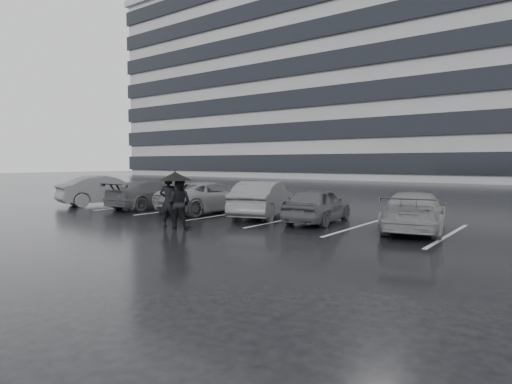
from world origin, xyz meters
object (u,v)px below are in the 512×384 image
(car_east, at_px, (414,211))
(car_main, at_px, (318,205))
(pedestrian_right, at_px, (179,203))
(car_west_d, at_px, (106,190))
(car_west_b, at_px, (209,197))
(car_west_c, at_px, (151,194))
(car_west_a, at_px, (263,199))
(pedestrian_left, at_px, (169,201))

(car_east, bearing_deg, car_main, -10.75)
(car_east, xyz_separation_m, pedestrian_right, (-6.22, -3.87, 0.20))
(car_west_d, bearing_deg, car_west_b, -157.24)
(car_west_c, distance_m, pedestrian_right, 6.54)
(car_west_b, height_order, car_west_d, car_west_d)
(car_main, xyz_separation_m, car_west_d, (-11.47, -0.74, 0.11))
(car_main, height_order, car_west_c, car_west_c)
(pedestrian_right, bearing_deg, car_main, -148.87)
(car_main, xyz_separation_m, car_west_a, (-2.44, 0.08, 0.08))
(pedestrian_left, bearing_deg, car_west_d, -48.18)
(car_west_a, relative_size, car_east, 0.99)
(car_west_a, xyz_separation_m, pedestrian_right, (-0.49, -3.89, 0.12))
(car_west_b, height_order, car_west_c, car_west_b)
(car_west_b, relative_size, car_west_c, 1.07)
(car_west_b, xyz_separation_m, car_east, (8.50, 0.01, -0.03))
(car_west_b, relative_size, car_west_d, 1.05)
(car_main, xyz_separation_m, car_west_c, (-8.49, -0.38, 0.02))
(car_west_a, xyz_separation_m, car_west_b, (-2.78, -0.03, -0.05))
(car_west_b, bearing_deg, car_west_d, 11.81)
(pedestrian_left, bearing_deg, car_west_a, -131.04)
(car_west_d, distance_m, pedestrian_right, 9.08)
(car_west_a, distance_m, pedestrian_left, 4.02)
(car_west_a, bearing_deg, pedestrian_right, 63.73)
(car_main, relative_size, car_west_c, 0.83)
(car_west_b, height_order, pedestrian_left, pedestrian_left)
(car_west_a, relative_size, pedestrian_left, 2.48)
(car_east, bearing_deg, car_west_c, -9.64)
(car_west_a, height_order, car_west_c, car_west_a)
(car_west_c, xyz_separation_m, pedestrian_right, (5.57, -3.43, 0.18))
(car_west_c, xyz_separation_m, car_east, (11.78, 0.43, -0.02))
(pedestrian_right, bearing_deg, car_east, -169.45)
(car_west_b, bearing_deg, pedestrian_right, 125.32)
(car_main, relative_size, car_west_b, 0.78)
(pedestrian_right, bearing_deg, car_west_d, -41.11)
(pedestrian_left, relative_size, pedestrian_right, 1.04)
(car_west_a, xyz_separation_m, car_west_c, (-6.05, -0.46, -0.06))
(car_west_a, bearing_deg, pedestrian_left, 57.08)
(car_west_b, relative_size, pedestrian_left, 2.75)
(car_west_a, bearing_deg, car_west_d, -13.96)
(car_west_a, height_order, pedestrian_left, pedestrian_left)
(car_main, relative_size, car_west_a, 0.86)
(pedestrian_left, bearing_deg, car_main, -158.87)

